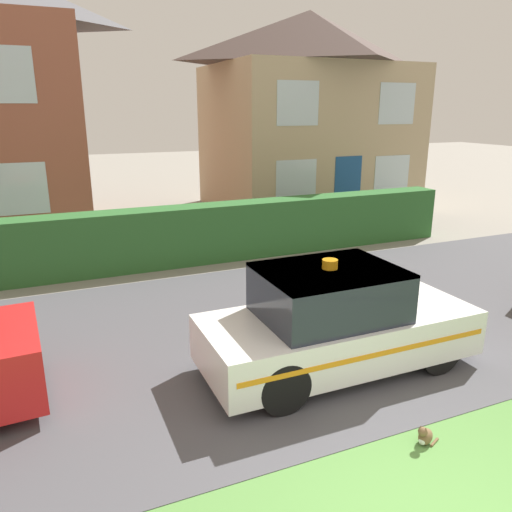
# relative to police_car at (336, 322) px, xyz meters

# --- Properties ---
(road_strip) EXTENTS (28.00, 6.40, 0.01)m
(road_strip) POSITION_rel_police_car_xyz_m (-0.74, 1.60, -0.71)
(road_strip) COLOR #4C4C51
(road_strip) RESTS_ON ground
(garden_hedge) EXTENTS (13.14, 0.73, 1.38)m
(garden_hedge) POSITION_rel_police_car_xyz_m (0.06, 5.77, -0.03)
(garden_hedge) COLOR #2D662D
(garden_hedge) RESTS_ON ground
(police_car) EXTENTS (3.90, 1.61, 1.64)m
(police_car) POSITION_rel_police_car_xyz_m (0.00, 0.00, 0.00)
(police_car) COLOR black
(police_car) RESTS_ON road_strip
(cat) EXTENTS (0.32, 0.22, 0.27)m
(cat) POSITION_rel_police_car_xyz_m (0.03, -1.86, -0.61)
(cat) COLOR brown
(cat) RESTS_ON ground
(house_right) EXTENTS (6.98, 5.67, 6.82)m
(house_right) POSITION_rel_police_car_xyz_m (5.58, 11.06, 2.76)
(house_right) COLOR tan
(house_right) RESTS_ON ground
(wheelie_bin) EXTENTS (0.70, 0.75, 1.01)m
(wheelie_bin) POSITION_rel_police_car_xyz_m (4.42, 6.50, -0.21)
(wheelie_bin) COLOR #23662D
(wheelie_bin) RESTS_ON ground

